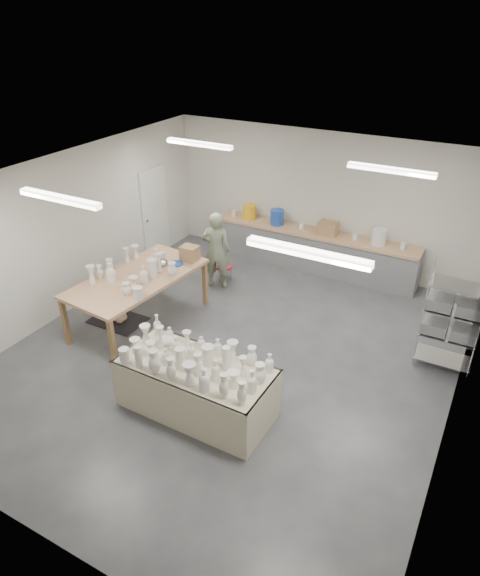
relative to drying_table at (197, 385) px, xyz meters
The scene contains 9 objects.
room 2.22m from the drying_table, 102.37° to the left, with size 8.00×8.02×3.00m.
back_counter 5.09m from the drying_table, 92.59° to the left, with size 4.60×0.60×1.24m.
wire_shelf 4.12m from the drying_table, 43.29° to the left, with size 0.88×0.48×1.80m.
drying_table is the anchor object (origin of this frame).
work_table 2.71m from the drying_table, 144.46° to the left, with size 1.53×2.70×1.33m.
rug 2.97m from the drying_table, 153.58° to the left, with size 1.00×0.70×0.02m, color black.
cat 2.93m from the drying_table, 153.63° to the left, with size 0.49×0.42×0.18m.
potter 3.81m from the drying_table, 116.49° to the left, with size 0.60×0.39×1.64m, color gray.
red_stool 4.03m from the drying_table, 114.78° to the left, with size 0.50×0.50×0.35m.
Camera 1 is at (3.53, -6.17, 5.25)m, focal length 32.00 mm.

